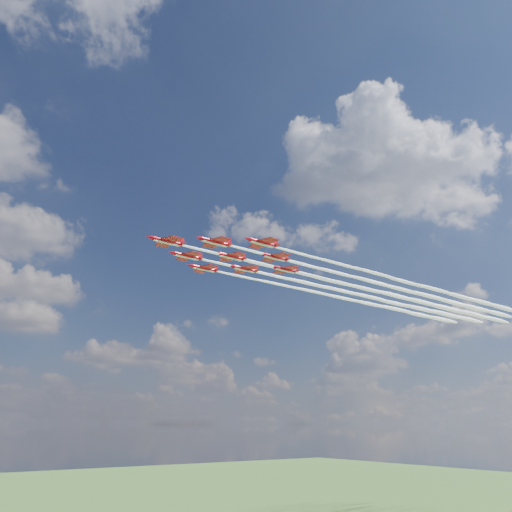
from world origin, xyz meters
name	(u,v)px	position (x,y,z in m)	size (l,w,h in m)	color
jet_lead	(335,281)	(47.53, 5.82, 80.28)	(140.47, 12.03, 2.88)	red
jet_row2_port	(372,282)	(58.60, -1.29, 80.28)	(140.47, 12.03, 2.88)	red
jet_row2_starb	(340,291)	(57.91, 13.90, 80.28)	(140.47, 12.03, 2.88)	red
jet_row3_port	(409,282)	(69.67, -8.39, 80.28)	(140.47, 12.03, 2.88)	red
jet_row3_centre	(375,291)	(68.98, 6.80, 80.28)	(140.47, 12.03, 2.88)	red
jet_row3_starb	(345,299)	(68.29, 21.98, 80.28)	(140.47, 12.03, 2.88)	red
jet_row4_port	(409,291)	(80.05, -0.31, 80.28)	(140.47, 12.03, 2.88)	red
jet_row4_starb	(377,299)	(79.36, 14.88, 80.28)	(140.47, 12.03, 2.88)	red
jet_tail	(410,299)	(90.43, 7.78, 80.28)	(140.47, 12.03, 2.88)	red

